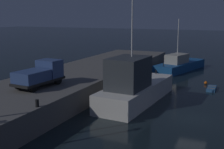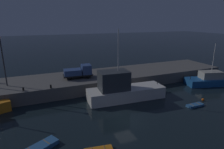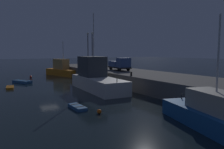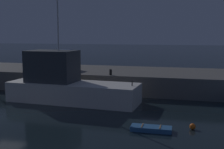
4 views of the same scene
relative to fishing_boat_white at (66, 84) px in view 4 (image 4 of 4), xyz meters
name	(u,v)px [view 4 (image 4 of 4)]	position (x,y,z in m)	size (l,w,h in m)	color
ground_plane	(5,117)	(-2.57, -6.38, -1.77)	(320.00, 320.00, 0.00)	black
pier_quay	(74,77)	(-2.57, 8.42, -0.68)	(58.08, 9.78, 2.18)	#5B5956
fishing_boat_white	(66,84)	(0.00, 0.00, 0.00)	(13.01, 4.60, 11.49)	silver
dinghy_red_small	(151,129)	(9.13, -6.74, -1.61)	(2.80, 1.03, 0.36)	#2D6099
mooring_buoy_mid	(193,126)	(11.89, -5.70, -1.55)	(0.43, 0.43, 0.43)	orange
utility_truck	(52,59)	(-5.31, 7.78, 1.61)	(5.54, 2.65, 2.43)	black
bollard_west	(111,72)	(3.37, 4.11, 0.73)	(0.28, 0.28, 0.62)	black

